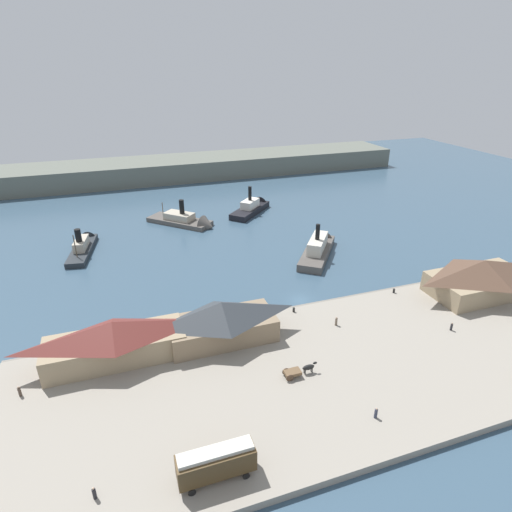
# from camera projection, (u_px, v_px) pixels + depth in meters

# --- Properties ---
(ground_plane) EXTENTS (320.00, 320.00, 0.00)m
(ground_plane) POSITION_uv_depth(u_px,v_px,m) (300.00, 300.00, 88.12)
(ground_plane) COLOR #385166
(quay_promenade) EXTENTS (110.00, 36.00, 1.20)m
(quay_promenade) POSITION_uv_depth(u_px,v_px,m) (356.00, 362.00, 69.02)
(quay_promenade) COLOR gray
(quay_promenade) RESTS_ON ground
(seawall_edge) EXTENTS (110.00, 0.80, 1.00)m
(seawall_edge) POSITION_uv_depth(u_px,v_px,m) (308.00, 306.00, 84.82)
(seawall_edge) COLOR slate
(seawall_edge) RESTS_ON ground
(ferry_shed_west_terminal) EXTENTS (22.32, 7.92, 7.17)m
(ferry_shed_west_terminal) POSITION_uv_depth(u_px,v_px,m) (115.00, 340.00, 67.39)
(ferry_shed_west_terminal) COLOR #998466
(ferry_shed_west_terminal) RESTS_ON quay_promenade
(ferry_shed_east_terminal) EXTENTS (18.71, 8.63, 7.40)m
(ferry_shed_east_terminal) POSITION_uv_depth(u_px,v_px,m) (222.00, 321.00, 72.29)
(ferry_shed_east_terminal) COLOR #847056
(ferry_shed_east_terminal) RESTS_ON quay_promenade
(ferry_shed_central_terminal) EXTENTS (21.07, 11.38, 7.62)m
(ferry_shed_central_terminal) POSITION_uv_depth(u_px,v_px,m) (481.00, 277.00, 86.72)
(ferry_shed_central_terminal) COLOR #998466
(ferry_shed_central_terminal) RESTS_ON quay_promenade
(street_tram) EXTENTS (9.13, 2.90, 4.38)m
(street_tram) POSITION_uv_depth(u_px,v_px,m) (216.00, 462.00, 48.29)
(street_tram) COLOR #4C381E
(street_tram) RESTS_ON quay_promenade
(horse_cart) EXTENTS (5.50, 1.69, 1.87)m
(horse_cart) POSITION_uv_depth(u_px,v_px,m) (298.00, 371.00, 64.90)
(horse_cart) COLOR brown
(horse_cart) RESTS_ON quay_promenade
(pedestrian_by_tram) EXTENTS (0.40, 0.40, 1.62)m
(pedestrian_by_tram) POSITION_uv_depth(u_px,v_px,m) (451.00, 327.00, 75.87)
(pedestrian_by_tram) COLOR #232328
(pedestrian_by_tram) RESTS_ON quay_promenade
(pedestrian_standing_center) EXTENTS (0.43, 0.43, 1.73)m
(pedestrian_standing_center) POSITION_uv_depth(u_px,v_px,m) (376.00, 413.00, 57.23)
(pedestrian_standing_center) COLOR #33384C
(pedestrian_standing_center) RESTS_ON quay_promenade
(pedestrian_walking_west) EXTENTS (0.43, 0.43, 1.74)m
(pedestrian_walking_west) POSITION_uv_depth(u_px,v_px,m) (20.00, 391.00, 60.97)
(pedestrian_walking_west) COLOR #4C3D33
(pedestrian_walking_west) RESTS_ON quay_promenade
(pedestrian_walking_east) EXTENTS (0.43, 0.43, 1.74)m
(pedestrian_walking_east) POSITION_uv_depth(u_px,v_px,m) (94.00, 493.00, 46.65)
(pedestrian_walking_east) COLOR #232328
(pedestrian_walking_east) RESTS_ON quay_promenade
(pedestrian_near_west_shed) EXTENTS (0.44, 0.44, 1.77)m
(pedestrian_near_west_shed) POSITION_uv_depth(u_px,v_px,m) (336.00, 321.00, 77.29)
(pedestrian_near_west_shed) COLOR #6B5B4C
(pedestrian_near_west_shed) RESTS_ON quay_promenade
(mooring_post_west) EXTENTS (0.44, 0.44, 0.90)m
(mooring_post_west) POSITION_uv_depth(u_px,v_px,m) (294.00, 310.00, 81.54)
(mooring_post_west) COLOR black
(mooring_post_west) RESTS_ON quay_promenade
(mooring_post_center_west) EXTENTS (0.44, 0.44, 0.90)m
(mooring_post_center_west) POSITION_uv_depth(u_px,v_px,m) (394.00, 291.00, 88.28)
(mooring_post_center_west) COLOR black
(mooring_post_center_west) RESTS_ON quay_promenade
(ferry_moored_east) EXTENTS (20.18, 20.08, 10.06)m
(ferry_moored_east) POSITION_uv_depth(u_px,v_px,m) (189.00, 222.00, 127.58)
(ferry_moored_east) COLOR #514C47
(ferry_moored_east) RESTS_ON ground
(ferry_approaching_west) EXTENTS (17.94, 17.84, 10.52)m
(ferry_approaching_west) POSITION_uv_depth(u_px,v_px,m) (253.00, 207.00, 139.21)
(ferry_approaching_west) COLOR black
(ferry_approaching_west) RESTS_ON ground
(ferry_approaching_east) EXTENTS (7.71, 21.37, 8.61)m
(ferry_approaching_east) POSITION_uv_depth(u_px,v_px,m) (84.00, 245.00, 111.28)
(ferry_approaching_east) COLOR #23282D
(ferry_approaching_east) RESTS_ON ground
(ferry_mid_harbor) EXTENTS (18.12, 21.48, 10.74)m
(ferry_mid_harbor) POSITION_uv_depth(u_px,v_px,m) (319.00, 247.00, 109.14)
(ferry_mid_harbor) COLOR #514C47
(ferry_mid_harbor) RESTS_ON ground
(far_headland) EXTENTS (180.00, 24.00, 8.00)m
(far_headland) POSITION_uv_depth(u_px,v_px,m) (194.00, 167.00, 180.66)
(far_headland) COLOR #60665B
(far_headland) RESTS_ON ground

